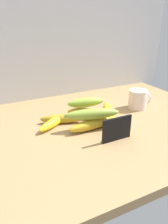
# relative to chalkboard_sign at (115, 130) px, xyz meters

# --- Properties ---
(counter_top) EXTENTS (1.10, 0.76, 0.03)m
(counter_top) POSITION_rel_chalkboard_sign_xyz_m (0.00, 0.14, -0.05)
(counter_top) COLOR #A17D50
(counter_top) RESTS_ON ground
(back_wall) EXTENTS (1.30, 0.02, 0.70)m
(back_wall) POSITION_rel_chalkboard_sign_xyz_m (0.00, 0.53, 0.28)
(back_wall) COLOR silver
(back_wall) RESTS_ON ground
(chalkboard_sign) EXTENTS (0.11, 0.02, 0.08)m
(chalkboard_sign) POSITION_rel_chalkboard_sign_xyz_m (0.00, 0.00, 0.00)
(chalkboard_sign) COLOR black
(chalkboard_sign) RESTS_ON counter_top
(coffee_mug) EXTENTS (0.10, 0.08, 0.08)m
(coffee_mug) POSITION_rel_chalkboard_sign_xyz_m (0.25, 0.20, 0.00)
(coffee_mug) COLOR silver
(coffee_mug) RESTS_ON counter_top
(banana_0) EXTENTS (0.09, 0.19, 0.04)m
(banana_0) POSITION_rel_chalkboard_sign_xyz_m (0.05, 0.13, -0.02)
(banana_0) COLOR gold
(banana_0) RESTS_ON counter_top
(banana_1) EXTENTS (0.13, 0.19, 0.04)m
(banana_1) POSITION_rel_chalkboard_sign_xyz_m (0.08, 0.17, -0.02)
(banana_1) COLOR yellow
(banana_1) RESTS_ON counter_top
(banana_2) EXTENTS (0.21, 0.06, 0.04)m
(banana_2) POSITION_rel_chalkboard_sign_xyz_m (-0.02, 0.11, -0.02)
(banana_2) COLOR gold
(banana_2) RESTS_ON counter_top
(banana_3) EXTENTS (0.17, 0.10, 0.04)m
(banana_3) POSITION_rel_chalkboard_sign_xyz_m (-0.11, 0.20, -0.02)
(banana_3) COLOR #B29021
(banana_3) RESTS_ON counter_top
(banana_4) EXTENTS (0.15, 0.11, 0.03)m
(banana_4) POSITION_rel_chalkboard_sign_xyz_m (-0.15, 0.19, -0.02)
(banana_4) COLOR yellow
(banana_4) RESTS_ON counter_top
(banana_5) EXTENTS (0.15, 0.13, 0.04)m
(banana_5) POSITION_rel_chalkboard_sign_xyz_m (-0.01, 0.20, -0.02)
(banana_5) COLOR gold
(banana_5) RESTS_ON counter_top
(banana_6) EXTENTS (0.16, 0.06, 0.04)m
(banana_6) POSITION_rel_chalkboard_sign_xyz_m (-0.00, 0.22, 0.02)
(banana_6) COLOR #90B339
(banana_6) RESTS_ON banana_5
(banana_7) EXTENTS (0.21, 0.09, 0.04)m
(banana_7) POSITION_rel_chalkboard_sign_xyz_m (-0.03, 0.11, 0.02)
(banana_7) COLOR #93AC3A
(banana_7) RESTS_ON banana_2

